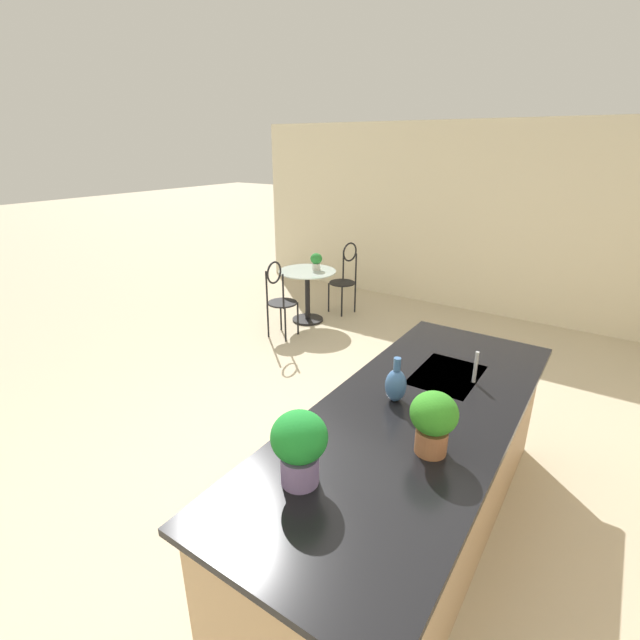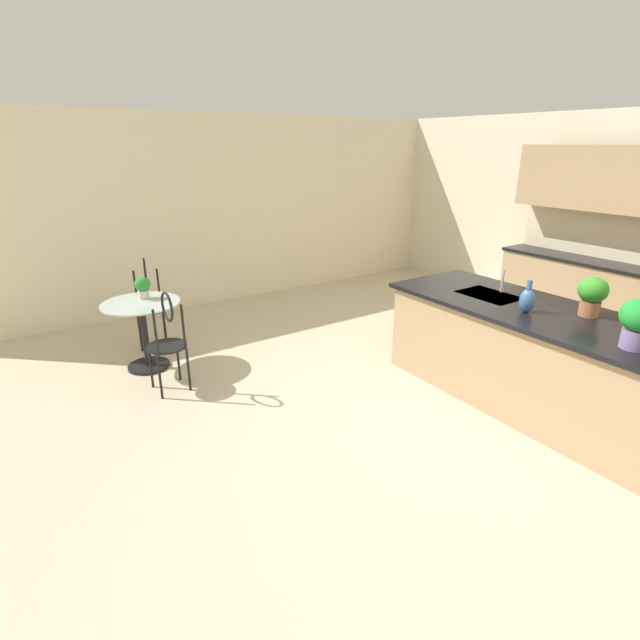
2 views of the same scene
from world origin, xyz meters
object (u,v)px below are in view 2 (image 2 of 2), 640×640
chair_near_window (168,337)px  vase_on_counter (527,300)px  bistro_table (144,329)px  potted_plant_counter_near (592,294)px  chair_by_island (149,299)px  potted_plant_counter_far (639,321)px  potted_plant_on_table (143,286)px

chair_near_window → vase_on_counter: 3.27m
bistro_table → potted_plant_counter_near: size_ratio=2.37×
potted_plant_counter_near → vase_on_counter: size_ratio=1.17×
chair_by_island → bistro_table: bearing=-20.2°
bistro_table → potted_plant_counter_far: potted_plant_counter_far is taller
chair_by_island → vase_on_counter: vase_on_counter is taller
potted_plant_on_table → potted_plant_counter_far: 4.47m
potted_plant_on_table → potted_plant_counter_near: (3.17, 2.88, 0.24)m
chair_near_window → potted_plant_on_table: size_ratio=4.48×
vase_on_counter → chair_by_island: bearing=-144.8°
bistro_table → potted_plant_counter_near: potted_plant_counter_near is taller
potted_plant_counter_near → bistro_table: bearing=-135.9°
chair_near_window → chair_by_island: (-1.32, 0.18, 0.00)m
bistro_table → potted_plant_counter_far: size_ratio=2.18×
bistro_table → chair_near_window: (0.69, 0.05, 0.13)m
potted_plant_on_table → potted_plant_counter_far: bearing=33.5°
potted_plant_on_table → vase_on_counter: vase_on_counter is taller
bistro_table → chair_by_island: size_ratio=0.77×
potted_plant_on_table → chair_by_island: bearing=162.4°
chair_by_island → potted_plant_counter_near: (3.68, 2.72, 0.54)m
potted_plant_on_table → vase_on_counter: (2.82, 2.52, 0.16)m
potted_plant_counter_far → vase_on_counter: size_ratio=1.27×
bistro_table → chair_near_window: 0.70m
potted_plant_counter_near → vase_on_counter: potted_plant_counter_near is taller
chair_near_window → potted_plant_on_table: chair_near_window is taller
bistro_table → potted_plant_on_table: 0.45m
chair_by_island → vase_on_counter: 4.11m
potted_plant_counter_far → vase_on_counter: (-0.90, 0.06, -0.10)m
bistro_table → vase_on_counter: size_ratio=2.78×
bistro_table → vase_on_counter: bearing=43.8°
bistro_table → potted_plant_counter_near: bearing=44.1°
potted_plant_counter_near → chair_by_island: bearing=-143.6°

